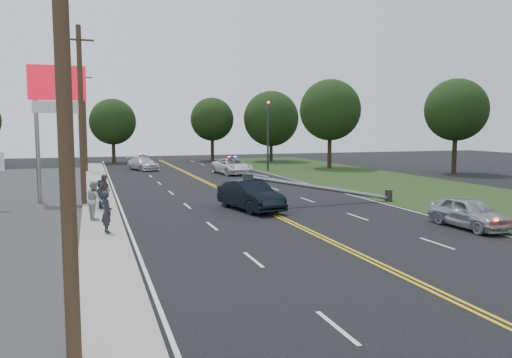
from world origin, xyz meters
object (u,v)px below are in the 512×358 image
object	(u,v)px
bystander_b	(94,200)
bystander_c	(101,194)
pylon_sign	(58,100)
utility_pole_mid	(81,115)
fallen_streetlight	(330,189)
emergency_a	(232,166)
utility_pole_far	(85,120)
emergency_b	(143,164)
bystander_a	(107,212)
crashed_sedan	(250,195)
waiting_sedan	(469,213)
bystander_d	(104,192)
traffic_signal	(268,129)
utility_pole_near	(64,91)

from	to	relation	value
bystander_b	bystander_c	world-z (taller)	bystander_b
pylon_sign	utility_pole_mid	xyz separation A→B (m)	(1.30, -2.00, -0.91)
pylon_sign	bystander_b	bearing A→B (deg)	-75.79
fallen_streetlight	emergency_a	size ratio (longest dim) A/B	1.75
emergency_a	utility_pole_far	bearing A→B (deg)	146.36
emergency_a	bystander_b	world-z (taller)	bystander_b
utility_pole_mid	bystander_b	xyz separation A→B (m)	(0.52, -5.17, -4.06)
emergency_b	utility_pole_mid	bearing A→B (deg)	-123.45
fallen_streetlight	bystander_a	xyz separation A→B (m)	(-12.42, -4.54, 0.07)
crashed_sedan	bystander_a	distance (m)	8.59
utility_pole_mid	emergency_a	bearing A→B (deg)	50.09
waiting_sedan	emergency_a	bearing A→B (deg)	95.10
bystander_b	bystander_d	xyz separation A→B (m)	(0.52, 2.93, 0.01)
bystander_a	bystander_c	size ratio (longest dim) A/B	1.13
emergency_b	traffic_signal	bearing A→B (deg)	-41.09
bystander_b	utility_pole_mid	bearing A→B (deg)	-9.65
utility_pole_mid	crashed_sedan	xyz separation A→B (m)	(8.47, -4.36, -4.29)
traffic_signal	utility_pole_mid	bearing A→B (deg)	-134.20
emergency_b	bystander_c	world-z (taller)	bystander_c
emergency_a	bystander_d	bearing A→B (deg)	-131.57
waiting_sedan	bystander_b	size ratio (longest dim) A/B	2.20
waiting_sedan	bystander_b	xyz separation A→B (m)	(-15.67, 6.79, 0.35)
bystander_a	bystander_b	bearing A→B (deg)	-7.50
crashed_sedan	emergency_a	xyz separation A→B (m)	(4.59, 19.98, -0.05)
pylon_sign	utility_pole_mid	distance (m)	2.55
traffic_signal	bystander_a	xyz separation A→B (m)	(-16.54, -26.53, -3.22)
pylon_sign	utility_pole_far	xyz separation A→B (m)	(1.30, 20.00, -0.91)
utility_pole_far	emergency_a	bearing A→B (deg)	-26.04
traffic_signal	emergency_b	distance (m)	13.34
bystander_d	bystander_b	bearing A→B (deg)	-158.84
crashed_sedan	bystander_a	world-z (taller)	bystander_a
fallen_streetlight	waiting_sedan	bearing A→B (deg)	-70.63
bystander_b	bystander_a	bearing A→B (deg)	172.25
utility_pole_near	bystander_b	size ratio (longest dim) A/B	5.50
utility_pole_mid	crashed_sedan	size ratio (longest dim) A/B	2.08
fallen_streetlight	bystander_a	bearing A→B (deg)	-159.94
emergency_b	bystander_b	size ratio (longest dim) A/B	2.56
utility_pole_mid	waiting_sedan	size ratio (longest dim) A/B	2.50
utility_pole_near	waiting_sedan	xyz separation A→B (m)	(16.19, 8.04, -4.40)
utility_pole_near	waiting_sedan	bearing A→B (deg)	26.40
emergency_a	bystander_b	bearing A→B (deg)	-128.72
bystander_a	traffic_signal	bearing A→B (deg)	-47.03
fallen_streetlight	utility_pole_far	size ratio (longest dim) A/B	0.94
traffic_signal	utility_pole_mid	size ratio (longest dim) A/B	0.70
crashed_sedan	bystander_a	size ratio (longest dim) A/B	2.77
emergency_a	bystander_b	xyz separation A→B (m)	(-12.55, -20.79, 0.29)
utility_pole_far	bystander_c	world-z (taller)	utility_pole_far
waiting_sedan	crashed_sedan	bearing A→B (deg)	134.06
utility_pole_mid	bystander_c	world-z (taller)	utility_pole_mid
bystander_c	crashed_sedan	bearing A→B (deg)	-133.17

